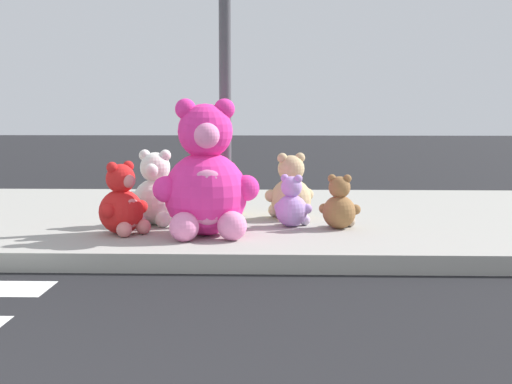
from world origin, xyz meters
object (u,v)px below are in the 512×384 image
object	(u,v)px
sign_pole	(225,39)
plush_white	(155,195)
plush_tan	(290,192)
plush_yellow	(221,194)
plush_lavender	(292,206)
plush_brown	(339,207)
plush_red	(122,205)
plush_pink_large	(206,181)

from	to	relation	value
sign_pole	plush_white	size ratio (longest dim) A/B	4.58
plush_tan	plush_yellow	xyz separation A→B (m)	(-0.70, 0.22, -0.04)
sign_pole	plush_yellow	distance (m)	1.62
plush_tan	plush_yellow	distance (m)	0.74
plush_tan	plush_white	size ratio (longest dim) A/B	0.93
plush_tan	plush_lavender	world-z (taller)	plush_tan
plush_brown	plush_red	distance (m)	1.92
plush_lavender	plush_tan	bearing A→B (deg)	91.10
plush_red	plush_lavender	bearing A→B (deg)	17.17
sign_pole	plush_brown	world-z (taller)	sign_pole
plush_white	plush_yellow	world-z (taller)	plush_white
plush_lavender	plush_white	world-z (taller)	plush_white
plush_pink_large	plush_yellow	world-z (taller)	plush_pink_large
plush_white	sign_pole	bearing A→B (deg)	-0.56
plush_yellow	plush_red	bearing A→B (deg)	-122.70
sign_pole	plush_red	world-z (taller)	sign_pole
sign_pole	plush_pink_large	bearing A→B (deg)	-102.03
plush_tan	plush_white	xyz separation A→B (m)	(-1.26, -0.42, 0.02)
plush_yellow	plush_red	world-z (taller)	plush_red
sign_pole	plush_lavender	world-z (taller)	sign_pole
plush_white	plush_red	size ratio (longest dim) A/B	1.11
sign_pole	plush_pink_large	distance (m)	1.37
plush_tan	plush_pink_large	bearing A→B (deg)	-125.75
plush_lavender	plush_white	distance (m)	1.28
sign_pole	plush_yellow	size ratio (longest dim) A/B	5.89
plush_pink_large	plush_tan	xyz separation A→B (m)	(0.73, 1.01, -0.21)
plush_pink_large	plush_tan	world-z (taller)	plush_pink_large
plush_pink_large	plush_red	world-z (taller)	plush_pink_large
sign_pole	plush_brown	xyz separation A→B (m)	(1.04, -0.16, -1.50)
sign_pole	plush_brown	distance (m)	1.83
plush_pink_large	plush_white	size ratio (longest dim) A/B	1.66
sign_pole	plush_white	distance (m)	1.56
plush_lavender	plush_white	xyz separation A→B (m)	(-1.27, 0.07, 0.09)
plush_pink_large	plush_tan	bearing A→B (deg)	54.25
plush_white	plush_yellow	xyz separation A→B (m)	(0.56, 0.64, -0.06)
plush_brown	plush_yellow	xyz separation A→B (m)	(-1.14, 0.81, 0.02)
plush_white	plush_pink_large	bearing A→B (deg)	-47.92
plush_brown	plush_red	xyz separation A→B (m)	(-1.89, -0.36, 0.05)
plush_lavender	plush_brown	bearing A→B (deg)	-12.47
sign_pole	plush_tan	size ratio (longest dim) A/B	4.95
plush_red	sign_pole	bearing A→B (deg)	31.44
plush_pink_large	plush_yellow	size ratio (longest dim) A/B	2.14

